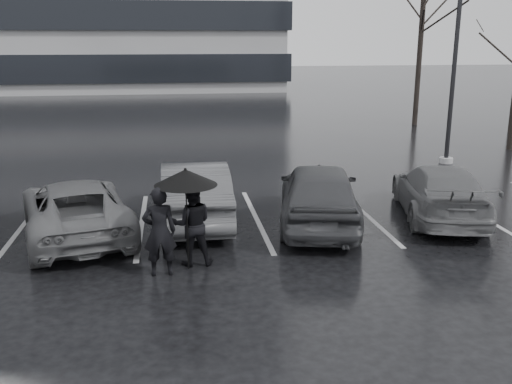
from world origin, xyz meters
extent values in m
plane|color=black|center=(0.00, 0.00, 0.00)|extent=(160.00, 160.00, 0.00)
imported|color=black|center=(2.00, 1.85, 0.77)|extent=(2.70, 4.79, 1.54)
imported|color=#2C2C2F|center=(-0.90, 2.61, 0.73)|extent=(1.57, 4.47, 1.47)
imported|color=#444346|center=(-3.60, 1.87, 0.65)|extent=(3.22, 5.03, 1.29)
imported|color=#444346|center=(5.12, 2.03, 0.66)|extent=(2.86, 4.83, 1.31)
imported|color=black|center=(-1.69, -0.64, 0.86)|extent=(0.65, 0.45, 1.71)
imported|color=black|center=(-1.07, -0.19, 0.83)|extent=(0.81, 0.64, 1.66)
cylinder|color=black|center=(-1.17, -0.44, 0.86)|extent=(0.03, 0.03, 1.72)
cone|color=black|center=(-1.17, -0.44, 1.83)|extent=(1.19, 1.19, 0.30)
sphere|color=black|center=(-1.17, -0.44, 1.98)|extent=(0.05, 0.05, 0.05)
cylinder|color=#9A9A9D|center=(8.28, 7.99, 0.10)|extent=(0.48, 0.48, 0.19)
cylinder|color=black|center=(8.28, 7.99, 4.33)|extent=(0.15, 0.15, 8.67)
cube|color=#B8B8BB|center=(-5.00, 2.50, 0.00)|extent=(0.12, 5.00, 0.00)
cube|color=#B8B8BB|center=(-2.20, 2.50, 0.00)|extent=(0.12, 5.00, 0.00)
cube|color=#B8B8BB|center=(0.60, 2.50, 0.00)|extent=(0.12, 5.00, 0.00)
cube|color=#B8B8BB|center=(3.40, 2.50, 0.00)|extent=(0.12, 5.00, 0.00)
cube|color=#B8B8BB|center=(6.20, 2.50, 0.00)|extent=(0.12, 5.00, 0.00)
cylinder|color=black|center=(11.00, 17.00, 4.25)|extent=(0.26, 0.26, 8.50)
camera|label=1|loc=(-1.37, -10.80, 4.33)|focal=40.00mm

